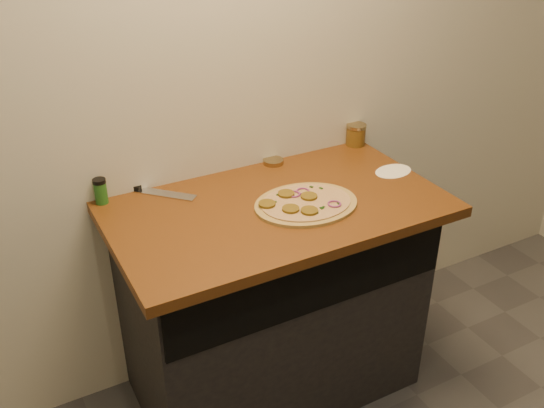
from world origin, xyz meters
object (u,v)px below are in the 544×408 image
pizza (305,203)px  chefs_knife (143,190)px  salsa_jar (356,135)px  spice_shaker (101,191)px

pizza → chefs_knife: pizza is taller
chefs_knife → salsa_jar: size_ratio=2.94×
salsa_jar → spice_shaker: bearing=180.0°
pizza → chefs_knife: (-0.47, 0.38, -0.00)m
salsa_jar → spice_shaker: 1.10m
pizza → spice_shaker: spice_shaker is taller
chefs_knife → spice_shaker: 0.16m
chefs_knife → salsa_jar: 0.94m
chefs_knife → spice_shaker: spice_shaker is taller
chefs_knife → pizza: bearing=-38.6°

